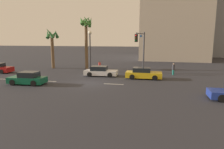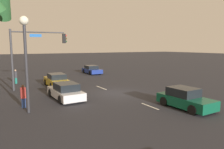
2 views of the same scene
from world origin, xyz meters
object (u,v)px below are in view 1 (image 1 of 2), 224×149
pedestrian_1 (173,69)px  building_1 (175,5)px  car_1 (28,79)px  car_3 (143,74)px  palm_tree_1 (52,41)px  car_4 (101,71)px  streetlamp (90,43)px  traffic_signal (141,46)px  pedestrian_0 (100,66)px  palm_tree_0 (86,30)px

pedestrian_1 → building_1: bearing=85.4°
car_1 → car_3: car_1 is taller
car_1 → car_3: (12.35, 5.72, 0.01)m
car_1 → pedestrian_1: size_ratio=2.47×
car_1 → palm_tree_1: bearing=104.9°
palm_tree_1 → building_1: building_1 is taller
car_4 → streetlamp: 5.44m
car_1 → building_1: building_1 is taller
car_4 → traffic_signal: 6.50m
traffic_signal → pedestrian_1: size_ratio=3.61×
streetlamp → pedestrian_0: (1.42, 0.12, -3.44)m
traffic_signal → pedestrian_0: size_ratio=3.61×
car_1 → building_1: bearing=61.8°
pedestrian_1 → palm_tree_1: palm_tree_1 is taller
traffic_signal → palm_tree_1: size_ratio=0.87×
car_3 → building_1: size_ratio=0.17×
car_4 → pedestrian_0: size_ratio=2.74×
car_3 → pedestrian_1: bearing=42.3°
traffic_signal → building_1: 28.30m
car_1 → traffic_signal: (11.88, 8.10, 3.38)m
building_1 → palm_tree_1: bearing=-131.4°
streetlamp → car_4: bearing=-52.9°
building_1 → palm_tree_0: bearing=-123.5°
car_3 → palm_tree_1: palm_tree_1 is taller
car_1 → pedestrian_1: bearing=29.8°
car_4 → palm_tree_0: size_ratio=0.51×
streetlamp → palm_tree_0: (-1.58, 2.96, 2.01)m
palm_tree_1 → building_1: bearing=45.9°
streetlamp → palm_tree_0: palm_tree_0 is taller
pedestrian_0 → streetlamp: bearing=-175.2°
car_1 → car_4: 9.24m
palm_tree_0 → palm_tree_1: bearing=-173.0°
car_3 → palm_tree_1: bearing=158.2°
car_1 → car_3: 13.61m
car_4 → streetlamp: size_ratio=0.73×
pedestrian_1 → palm_tree_0: size_ratio=0.19×
streetlamp → building_1: building_1 is taller
pedestrian_1 → streetlamp: bearing=178.4°
car_1 → streetlamp: size_ratio=0.66×
pedestrian_0 → pedestrian_1: bearing=-2.5°
car_3 → building_1: bearing=78.1°
car_3 → pedestrian_0: (-6.75, 4.08, 0.20)m
traffic_signal → car_3: bearing=-79.0°
car_1 → car_4: car_1 is taller
car_1 → streetlamp: streetlamp is taller
car_4 → streetlamp: streetlamp is taller
car_1 → palm_tree_1: (-3.17, 11.93, 3.95)m
palm_tree_1 → palm_tree_0: bearing=7.0°
streetlamp → palm_tree_1: 7.69m
traffic_signal → streetlamp: 7.87m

